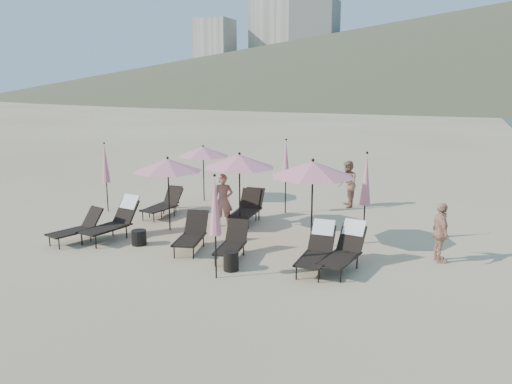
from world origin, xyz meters
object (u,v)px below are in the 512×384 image
at_px(umbrella_open_1, 239,161).
at_px(umbrella_open_3, 203,152).
at_px(side_table_0, 139,237).
at_px(side_table_1, 231,261).
at_px(beachgoer_a, 223,201).
at_px(beachgoer_b, 347,184).
at_px(umbrella_closed_1, 366,180).
at_px(lounger_4, 317,248).
at_px(lounger_3, 232,243).
at_px(beachgoer_c, 441,233).
at_px(lounger_8, 248,208).
at_px(umbrella_open_0, 168,165).
at_px(lounger_2, 192,234).
at_px(lounger_7, 164,205).
at_px(lounger_1, 78,227).
at_px(lounger_6, 166,202).
at_px(lounger_0, 114,220).
at_px(lounger_9, 246,208).
at_px(umbrella_closed_2, 105,164).
at_px(umbrella_closed_0, 215,206).
at_px(umbrella_closed_3, 286,162).
at_px(lounger_5, 345,248).
at_px(umbrella_open_2, 313,169).

distance_m(umbrella_open_1, umbrella_open_3, 4.23).
relative_size(side_table_0, side_table_1, 0.89).
xyz_separation_m(umbrella_open_3, beachgoer_a, (2.37, -3.04, -1.08)).
bearing_deg(beachgoer_b, umbrella_closed_1, -1.79).
bearing_deg(lounger_4, umbrella_open_3, 136.46).
distance_m(lounger_3, beachgoer_c, 5.24).
bearing_deg(umbrella_open_3, lounger_3, -55.23).
distance_m(lounger_8, umbrella_open_3, 3.89).
xyz_separation_m(lounger_3, side_table_0, (-2.88, -0.02, -0.20)).
xyz_separation_m(umbrella_open_1, umbrella_open_3, (-2.93, 3.04, -0.19)).
height_order(umbrella_open_0, side_table_1, umbrella_open_0).
bearing_deg(side_table_1, lounger_2, 148.50).
distance_m(lounger_7, side_table_0, 3.13).
relative_size(lounger_1, lounger_7, 1.00).
height_order(lounger_6, lounger_8, lounger_8).
bearing_deg(lounger_0, lounger_2, 7.98).
bearing_deg(umbrella_open_3, umbrella_open_0, -76.12).
bearing_deg(lounger_9, lounger_3, -79.22).
bearing_deg(lounger_6, beachgoer_c, -11.17).
xyz_separation_m(lounger_9, umbrella_closed_2, (-5.11, -0.59, 1.25)).
bearing_deg(umbrella_closed_0, umbrella_closed_3, 95.33).
height_order(umbrella_closed_0, umbrella_closed_2, umbrella_closed_2).
distance_m(lounger_5, beachgoer_b, 6.59).
bearing_deg(umbrella_open_0, umbrella_open_3, 103.88).
height_order(lounger_3, umbrella_open_2, umbrella_open_2).
bearing_deg(umbrella_open_1, beachgoer_b, 59.74).
bearing_deg(beachgoer_a, umbrella_closed_3, 44.44).
height_order(lounger_1, umbrella_closed_2, umbrella_closed_2).
height_order(umbrella_open_3, side_table_0, umbrella_open_3).
bearing_deg(umbrella_closed_3, lounger_1, -128.36).
bearing_deg(lounger_2, lounger_8, 71.30).
xyz_separation_m(lounger_3, umbrella_closed_1, (2.87, 2.59, 1.41)).
bearing_deg(lounger_3, side_table_1, -75.97).
height_order(lounger_5, umbrella_open_1, umbrella_open_1).
height_order(lounger_0, umbrella_closed_0, umbrella_closed_0).
relative_size(lounger_1, lounger_5, 0.92).
relative_size(lounger_9, side_table_1, 3.80).
bearing_deg(lounger_6, lounger_0, -86.45).
bearing_deg(lounger_3, umbrella_closed_0, -89.09).
relative_size(lounger_5, lounger_7, 1.09).
relative_size(lounger_7, beachgoer_b, 0.97).
bearing_deg(beachgoer_b, umbrella_open_2, -18.60).
relative_size(lounger_1, umbrella_closed_1, 0.64).
xyz_separation_m(lounger_9, umbrella_closed_0, (1.38, -4.78, 1.23)).
bearing_deg(umbrella_open_0, side_table_0, -88.36).
distance_m(lounger_9, umbrella_closed_0, 5.12).
distance_m(side_table_0, beachgoer_b, 8.08).
xyz_separation_m(lounger_7, side_table_0, (1.09, -2.92, -0.22)).
height_order(umbrella_open_3, beachgoer_c, umbrella_open_3).
relative_size(umbrella_open_0, beachgoer_c, 1.50).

